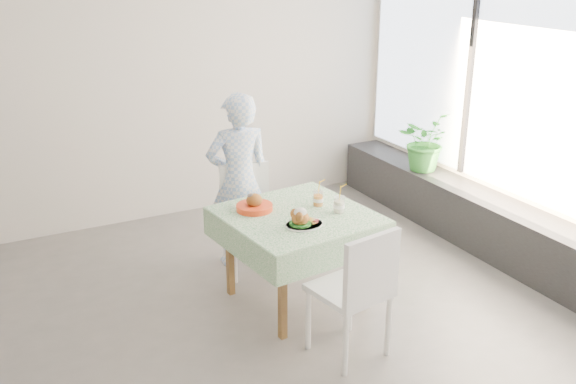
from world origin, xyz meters
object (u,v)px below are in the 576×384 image
cafe_table (297,248)px  chair_near (350,315)px  chair_far (250,239)px  diner (239,180)px  juice_cup_orange (318,199)px  main_dish (302,220)px  potted_plant (424,140)px

cafe_table → chair_near: (-0.01, -0.79, -0.17)m
chair_far → diner: (-0.02, 0.18, 0.48)m
juice_cup_orange → cafe_table: bearing=-162.4°
main_dish → cafe_table: bearing=70.7°
chair_near → diner: size_ratio=0.62×
chair_far → main_dish: chair_far is taller
chair_near → juice_cup_orange: size_ratio=3.99×
cafe_table → juice_cup_orange: bearing=17.6°
chair_near → main_dish: size_ratio=3.36×
chair_near → cafe_table: bearing=89.0°
diner → main_dish: size_ratio=5.41×
chair_near → juice_cup_orange: (0.24, 0.86, 0.51)m
chair_far → juice_cup_orange: bearing=-61.5°
cafe_table → juice_cup_orange: juice_cup_orange is taller
main_dish → potted_plant: (2.06, 1.21, 0.01)m
main_dish → juice_cup_orange: size_ratio=1.19×
cafe_table → diner: (-0.11, 0.84, 0.30)m
cafe_table → main_dish: size_ratio=4.07×
cafe_table → juice_cup_orange: (0.22, 0.07, 0.34)m
chair_far → potted_plant: size_ratio=1.49×
chair_near → diner: diner is taller
juice_cup_orange → chair_far: bearing=118.5°
diner → potted_plant: diner is taller
diner → chair_far: bearing=103.1°
chair_near → chair_far: bearing=93.2°
cafe_table → chair_near: bearing=-91.0°
cafe_table → chair_far: (-0.10, 0.66, -0.18)m
chair_far → juice_cup_orange: juice_cup_orange is taller
main_dish → diner: bearing=91.8°
cafe_table → potted_plant: 2.24m
potted_plant → cafe_table: bearing=-153.7°
chair_near → potted_plant: (2.00, 1.77, 0.51)m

